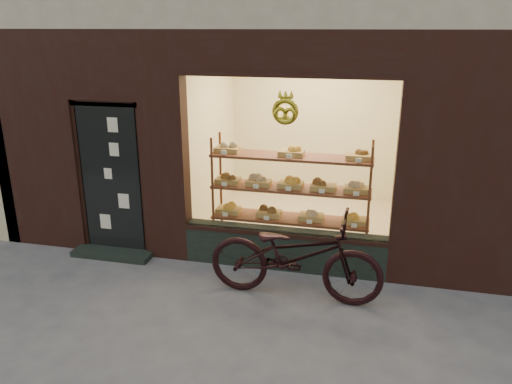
# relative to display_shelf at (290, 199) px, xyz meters

# --- Properties ---
(ground) EXTENTS (90.00, 90.00, 0.00)m
(ground) POSITION_rel_display_shelf_xyz_m (-0.45, -2.55, -0.85)
(ground) COLOR slate
(display_shelf) EXTENTS (2.20, 0.45, 1.70)m
(display_shelf) POSITION_rel_display_shelf_xyz_m (0.00, 0.00, 0.00)
(display_shelf) COLOR brown
(display_shelf) RESTS_ON ground
(bicycle) EXTENTS (2.10, 0.78, 1.10)m
(bicycle) POSITION_rel_display_shelf_xyz_m (0.26, -1.16, -0.30)
(bicycle) COLOR black
(bicycle) RESTS_ON ground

